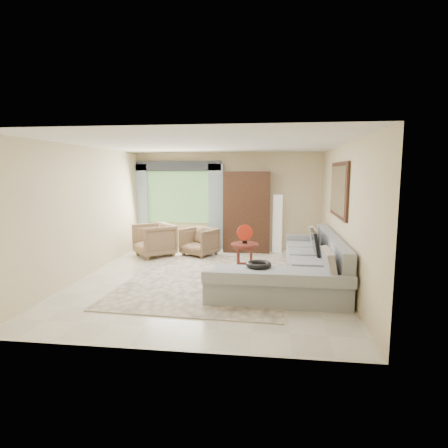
# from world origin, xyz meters

# --- Properties ---
(ground) EXTENTS (6.00, 6.00, 0.00)m
(ground) POSITION_xyz_m (0.00, 0.00, 0.00)
(ground) COLOR silver
(ground) RESTS_ON ground
(area_rug) EXTENTS (3.16, 4.12, 0.02)m
(area_rug) POSITION_xyz_m (-0.02, -0.01, 0.01)
(area_rug) COLOR beige
(area_rug) RESTS_ON ground
(sectional_sofa) EXTENTS (2.30, 3.46, 0.90)m
(sectional_sofa) POSITION_xyz_m (1.78, -0.18, 0.28)
(sectional_sofa) COLOR gray
(sectional_sofa) RESTS_ON ground
(tv_screen) EXTENTS (0.14, 0.74, 0.48)m
(tv_screen) POSITION_xyz_m (2.05, 0.30, 0.72)
(tv_screen) COLOR black
(tv_screen) RESTS_ON sectional_sofa
(garden_hose) EXTENTS (0.43, 0.43, 0.09)m
(garden_hose) POSITION_xyz_m (1.00, -0.88, 0.55)
(garden_hose) COLOR black
(garden_hose) RESTS_ON sectional_sofa
(coffee_table) EXTENTS (0.59, 0.59, 0.59)m
(coffee_table) POSITION_xyz_m (0.64, 0.74, 0.31)
(coffee_table) COLOR #501B15
(coffee_table) RESTS_ON ground
(red_disc) EXTENTS (0.34, 0.09, 0.34)m
(red_disc) POSITION_xyz_m (0.64, 0.74, 0.82)
(red_disc) COLOR #B02411
(red_disc) RESTS_ON coffee_table
(armchair_left) EXTENTS (1.24, 1.23, 0.81)m
(armchair_left) POSITION_xyz_m (-1.69, 1.82, 0.40)
(armchair_left) COLOR #865F49
(armchair_left) RESTS_ON ground
(armchair_right) EXTENTS (1.02, 1.03, 0.70)m
(armchair_right) POSITION_xyz_m (-0.58, 2.02, 0.35)
(armchair_right) COLOR olive
(armchair_right) RESTS_ON ground
(potted_plant) EXTENTS (0.58, 0.55, 0.51)m
(potted_plant) POSITION_xyz_m (-2.00, 2.36, 0.26)
(potted_plant) COLOR #999999
(potted_plant) RESTS_ON ground
(armoire) EXTENTS (1.20, 0.55, 2.10)m
(armoire) POSITION_xyz_m (0.55, 2.72, 1.05)
(armoire) COLOR black
(armoire) RESTS_ON ground
(floor_lamp) EXTENTS (0.24, 0.24, 1.50)m
(floor_lamp) POSITION_xyz_m (1.35, 2.78, 0.75)
(floor_lamp) COLOR silver
(floor_lamp) RESTS_ON ground
(window) EXTENTS (1.80, 0.04, 1.40)m
(window) POSITION_xyz_m (-1.35, 2.97, 1.40)
(window) COLOR #669E59
(window) RESTS_ON wall_back
(curtain_left) EXTENTS (0.40, 0.08, 2.30)m
(curtain_left) POSITION_xyz_m (-2.40, 2.88, 1.15)
(curtain_left) COLOR #9EB7CC
(curtain_left) RESTS_ON ground
(curtain_right) EXTENTS (0.40, 0.08, 2.30)m
(curtain_right) POSITION_xyz_m (-0.30, 2.88, 1.15)
(curtain_right) COLOR #9EB7CC
(curtain_right) RESTS_ON ground
(valance) EXTENTS (2.40, 0.12, 0.26)m
(valance) POSITION_xyz_m (-1.35, 2.90, 2.25)
(valance) COLOR #1E232D
(valance) RESTS_ON wall_back
(wall_mirror) EXTENTS (0.05, 1.70, 1.05)m
(wall_mirror) POSITION_xyz_m (2.46, 0.35, 1.75)
(wall_mirror) COLOR black
(wall_mirror) RESTS_ON wall_right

